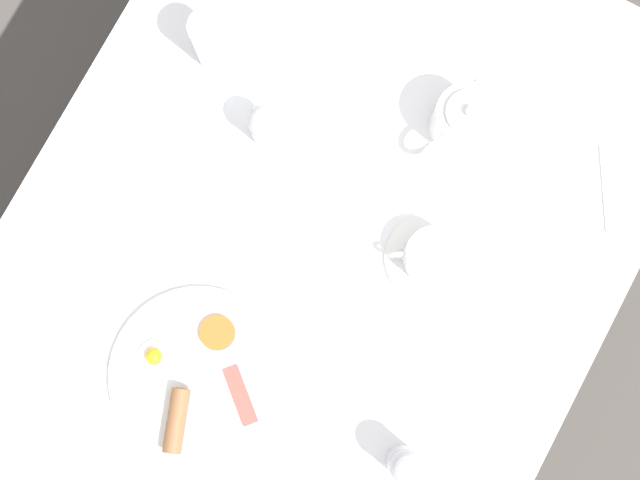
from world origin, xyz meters
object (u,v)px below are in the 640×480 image
breakfast_plate (197,378)px  spoon_for_tea (607,188)px  wine_glass_spare (213,41)px  knife_by_plate (128,176)px  fork_by_plate (32,311)px  teacup_with_saucer_left (431,257)px  pepper_grinder (405,465)px  salt_grinder (265,125)px  teapot_near (464,121)px

breakfast_plate → spoon_for_tea: bearing=-126.9°
wine_glass_spare → knife_by_plate: bearing=83.7°
fork_by_plate → spoon_for_tea: bearing=-139.5°
breakfast_plate → spoon_for_tea: size_ratio=2.16×
breakfast_plate → fork_by_plate: 0.29m
teacup_with_saucer_left → pepper_grinder: (-0.11, 0.31, 0.03)m
teacup_with_saucer_left → knife_by_plate: size_ratio=0.71×
wine_glass_spare → spoon_for_tea: bearing=-171.3°
pepper_grinder → spoon_for_tea: pepper_grinder is taller
wine_glass_spare → fork_by_plate: (0.05, 0.52, -0.06)m
breakfast_plate → fork_by_plate: (0.29, 0.03, -0.01)m
salt_grinder → fork_by_plate: salt_grinder is taller
spoon_for_tea → pepper_grinder: bearing=80.4°
teapot_near → teacup_with_saucer_left: teapot_near is taller
breakfast_plate → wine_glass_spare: wine_glass_spare is taller
teapot_near → fork_by_plate: 0.76m
salt_grinder → spoon_for_tea: salt_grinder is taller
teapot_near → knife_by_plate: 0.56m
salt_grinder → breakfast_plate: bearing=103.2°
spoon_for_tea → breakfast_plate: bearing=53.1°
breakfast_plate → spoon_for_tea: (-0.44, -0.59, -0.01)m
knife_by_plate → pepper_grinder: bearing=162.6°
wine_glass_spare → fork_by_plate: bearing=84.0°
teacup_with_saucer_left → pepper_grinder: size_ratio=1.40×
wine_glass_spare → pepper_grinder: 0.73m
breakfast_plate → spoon_for_tea: breakfast_plate is taller
salt_grinder → spoon_for_tea: 0.57m
pepper_grinder → salt_grinder: same height
teacup_with_saucer_left → spoon_for_tea: teacup_with_saucer_left is taller
breakfast_plate → knife_by_plate: bearing=-41.5°
teapot_near → salt_grinder: teapot_near is taller
teapot_near → breakfast_plate: bearing=-176.1°
breakfast_plate → knife_by_plate: 0.35m
wine_glass_spare → fork_by_plate: wine_glass_spare is taller
teacup_with_saucer_left → spoon_for_tea: 0.32m
fork_by_plate → wine_glass_spare: bearing=-96.0°
breakfast_plate → teacup_with_saucer_left: size_ratio=1.93×
salt_grinder → fork_by_plate: bearing=66.2°
teapot_near → spoon_for_tea: size_ratio=1.34×
salt_grinder → pepper_grinder: bearing=140.6°
wine_glass_spare → salt_grinder: (-0.14, 0.08, -0.01)m
wine_glass_spare → pepper_grinder: wine_glass_spare is taller
teapot_near → salt_grinder: size_ratio=1.69×
teapot_near → fork_by_plate: bearing=163.6°
salt_grinder → knife_by_plate: size_ratio=0.50×
pepper_grinder → knife_by_plate: bearing=-17.4°
teapot_near → salt_grinder: (0.28, 0.16, 0.01)m
breakfast_plate → knife_by_plate: size_ratio=1.37×
pepper_grinder → wine_glass_spare: bearing=-37.4°
wine_glass_spare → knife_by_plate: (0.03, 0.25, -0.06)m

